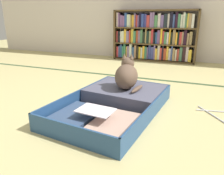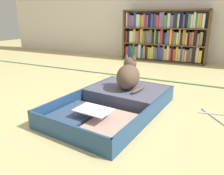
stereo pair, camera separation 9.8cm
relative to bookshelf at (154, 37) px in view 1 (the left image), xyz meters
name	(u,v)px [view 1 (the left image)]	position (x,y,z in m)	size (l,w,h in m)	color
ground_plane	(83,121)	(0.02, -2.27, -0.37)	(10.00, 10.00, 0.00)	tan
tatami_border	(134,77)	(0.02, -1.10, -0.37)	(4.80, 0.05, 0.00)	#354F2F
bookshelf	(154,37)	(0.00, 0.00, 0.00)	(1.27, 0.22, 0.76)	brown
open_suitcase	(118,101)	(0.15, -1.97, -0.32)	(0.69, 1.01, 0.12)	navy
black_cat	(127,76)	(0.17, -1.84, -0.15)	(0.23, 0.28, 0.27)	brown
clothes_hanger	(222,117)	(0.87, -1.88, -0.37)	(0.29, 0.34, 0.01)	silver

